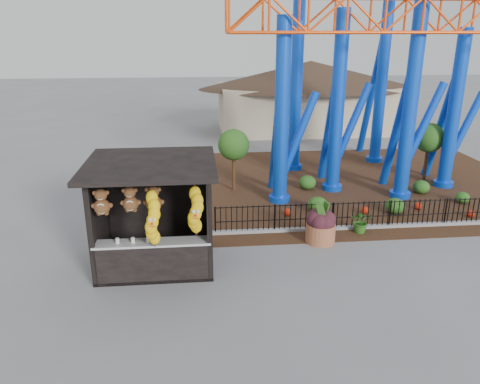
{
  "coord_description": "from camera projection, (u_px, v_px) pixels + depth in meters",
  "views": [
    {
      "loc": [
        -1.77,
        -11.33,
        6.44
      ],
      "look_at": [
        -0.52,
        1.5,
        2.0
      ],
      "focal_mm": 35.0,
      "sensor_mm": 36.0,
      "label": 1
    }
  ],
  "objects": [
    {
      "name": "ground",
      "position": [
        264.0,
        277.0,
        12.93
      ],
      "size": [
        120.0,
        120.0,
        0.0
      ],
      "primitive_type": "plane",
      "color": "slate",
      "rests_on": "ground"
    },
    {
      "name": "terracotta_planter",
      "position": [
        320.0,
        233.0,
        15.0
      ],
      "size": [
        0.97,
        0.97,
        0.64
      ],
      "primitive_type": "cylinder",
      "rotation": [
        0.0,
        0.0,
        -0.02
      ],
      "color": "#9A5838",
      "rests_on": "ground"
    },
    {
      "name": "prize_booth",
      "position": [
        154.0,
        218.0,
        13.02
      ],
      "size": [
        3.5,
        3.4,
        3.12
      ],
      "color": "black",
      "rests_on": "ground"
    },
    {
      "name": "curb",
      "position": [
        366.0,
        227.0,
        16.1
      ],
      "size": [
        18.0,
        0.18,
        0.12
      ],
      "primitive_type": "cube",
      "color": "gray",
      "rests_on": "ground"
    },
    {
      "name": "potted_plant",
      "position": [
        361.0,
        222.0,
        15.68
      ],
      "size": [
        0.86,
        0.79,
        0.8
      ],
      "primitive_type": "imported",
      "rotation": [
        0.0,
        0.0,
        -0.27
      ],
      "color": "#215218",
      "rests_on": "ground"
    },
    {
      "name": "roller_coaster",
      "position": [
        361.0,
        31.0,
        19.04
      ],
      "size": [
        11.0,
        6.37,
        10.82
      ],
      "color": "blue",
      "rests_on": "ground"
    },
    {
      "name": "pavilion",
      "position": [
        310.0,
        84.0,
        31.3
      ],
      "size": [
        15.0,
        15.0,
        4.8
      ],
      "color": "#BFAD8C",
      "rests_on": "ground"
    },
    {
      "name": "landscaping",
      "position": [
        369.0,
        196.0,
        18.46
      ],
      "size": [
        7.56,
        4.26,
        0.59
      ],
      "color": "#255017",
      "rests_on": "mulch_bed"
    },
    {
      "name": "mulch_bed",
      "position": [
        327.0,
        184.0,
        20.82
      ],
      "size": [
        18.0,
        12.0,
        0.02
      ],
      "primitive_type": "cube",
      "color": "#331E11",
      "rests_on": "ground"
    },
    {
      "name": "picket_fence",
      "position": [
        393.0,
        214.0,
        16.04
      ],
      "size": [
        12.2,
        0.06,
        1.0
      ],
      "primitive_type": null,
      "color": "black",
      "rests_on": "ground"
    },
    {
      "name": "planter_foliage",
      "position": [
        321.0,
        214.0,
        14.79
      ],
      "size": [
        0.7,
        0.7,
        0.64
      ],
      "primitive_type": "ellipsoid",
      "color": "#31131B",
      "rests_on": "terracotta_planter"
    }
  ]
}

